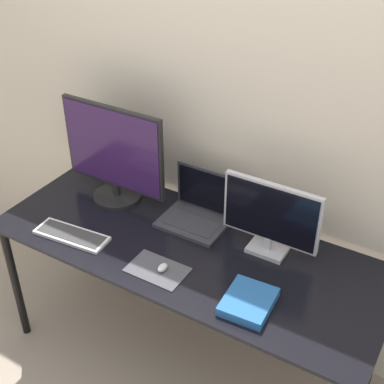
# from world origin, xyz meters

# --- Properties ---
(wall_back) EXTENTS (7.00, 0.05, 2.50)m
(wall_back) POSITION_xyz_m (0.00, 0.78, 1.25)
(wall_back) COLOR beige
(wall_back) RESTS_ON ground_plane
(desk) EXTENTS (1.83, 0.72, 0.75)m
(desk) POSITION_xyz_m (0.00, 0.36, 0.68)
(desk) COLOR black
(desk) RESTS_ON ground_plane
(monitor_left) EXTENTS (0.57, 0.25, 0.51)m
(monitor_left) POSITION_xyz_m (-0.51, 0.52, 1.00)
(monitor_left) COLOR black
(monitor_left) RESTS_ON desk
(monitor_right) EXTENTS (0.44, 0.12, 0.35)m
(monitor_right) POSITION_xyz_m (0.33, 0.52, 0.94)
(monitor_right) COLOR #B2B2B7
(monitor_right) RESTS_ON desk
(laptop) EXTENTS (0.32, 0.24, 0.25)m
(laptop) POSITION_xyz_m (-0.06, 0.56, 0.81)
(laptop) COLOR #333338
(laptop) RESTS_ON desk
(keyboard) EXTENTS (0.37, 0.16, 0.02)m
(keyboard) POSITION_xyz_m (-0.49, 0.15, 0.76)
(keyboard) COLOR silver
(keyboard) RESTS_ON desk
(mousepad) EXTENTS (0.25, 0.17, 0.00)m
(mousepad) POSITION_xyz_m (-0.02, 0.16, 0.76)
(mousepad) COLOR #47474C
(mousepad) RESTS_ON desk
(mouse) EXTENTS (0.04, 0.06, 0.03)m
(mouse) POSITION_xyz_m (0.00, 0.16, 0.77)
(mouse) COLOR silver
(mouse) RESTS_ON mousepad
(book) EXTENTS (0.20, 0.23, 0.04)m
(book) POSITION_xyz_m (0.40, 0.17, 0.77)
(book) COLOR #235B9E
(book) RESTS_ON desk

